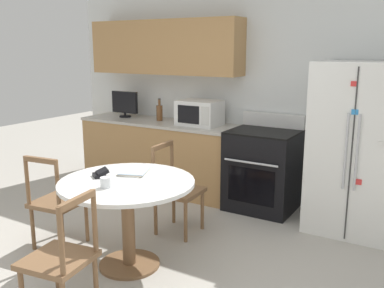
# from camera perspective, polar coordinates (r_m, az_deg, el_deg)

# --- Properties ---
(back_wall) EXTENTS (5.20, 0.44, 2.60)m
(back_wall) POSITION_cam_1_polar(r_m,az_deg,el_deg) (5.37, 4.64, 8.52)
(back_wall) COLOR silver
(back_wall) RESTS_ON ground_plane
(kitchen_counter) EXTENTS (2.17, 0.64, 0.90)m
(kitchen_counter) POSITION_cam_1_polar(r_m,az_deg,el_deg) (5.69, -4.36, -1.39)
(kitchen_counter) COLOR #AD7F4C
(kitchen_counter) RESTS_ON ground_plane
(refrigerator) EXTENTS (0.88, 0.77, 1.70)m
(refrigerator) POSITION_cam_1_polar(r_m,az_deg,el_deg) (4.57, 21.37, -0.56)
(refrigerator) COLOR white
(refrigerator) RESTS_ON ground_plane
(oven_range) EXTENTS (0.75, 0.68, 1.08)m
(oven_range) POSITION_cam_1_polar(r_m,az_deg,el_deg) (4.98, 9.38, -3.36)
(oven_range) COLOR black
(oven_range) RESTS_ON ground_plane
(microwave) EXTENTS (0.51, 0.38, 0.31)m
(microwave) POSITION_cam_1_polar(r_m,az_deg,el_deg) (5.26, 1.02, 4.18)
(microwave) COLOR white
(microwave) RESTS_ON kitchen_counter
(countertop_tv) EXTENTS (0.41, 0.16, 0.35)m
(countertop_tv) POSITION_cam_1_polar(r_m,az_deg,el_deg) (5.95, -8.95, 5.38)
(countertop_tv) COLOR black
(countertop_tv) RESTS_ON kitchen_counter
(counter_bottle) EXTENTS (0.08, 0.08, 0.29)m
(counter_bottle) POSITION_cam_1_polar(r_m,az_deg,el_deg) (5.62, -4.36, 4.25)
(counter_bottle) COLOR brown
(counter_bottle) RESTS_ON kitchen_counter
(dining_table) EXTENTS (1.12, 1.12, 0.76)m
(dining_table) POSITION_cam_1_polar(r_m,az_deg,el_deg) (3.62, -8.61, -7.30)
(dining_table) COLOR white
(dining_table) RESTS_ON ground_plane
(dining_chair_far) EXTENTS (0.44, 0.44, 0.90)m
(dining_chair_far) POSITION_cam_1_polar(r_m,az_deg,el_deg) (4.31, -2.07, -6.22)
(dining_chair_far) COLOR brown
(dining_chair_far) RESTS_ON ground_plane
(dining_chair_near) EXTENTS (0.47, 0.47, 0.90)m
(dining_chair_near) POSITION_cam_1_polar(r_m,az_deg,el_deg) (3.11, -17.01, -14.55)
(dining_chair_near) COLOR brown
(dining_chair_near) RESTS_ON ground_plane
(dining_chair_left) EXTENTS (0.47, 0.47, 0.90)m
(dining_chair_left) POSITION_cam_1_polar(r_m,az_deg,el_deg) (4.18, -17.63, -7.46)
(dining_chair_left) COLOR brown
(dining_chair_left) RESTS_ON ground_plane
(candle_glass) EXTENTS (0.09, 0.09, 0.08)m
(candle_glass) POSITION_cam_1_polar(r_m,az_deg,el_deg) (3.42, -11.43, -5.12)
(candle_glass) COLOR silver
(candle_glass) RESTS_ON dining_table
(wallet) EXTENTS (0.17, 0.17, 0.07)m
(wallet) POSITION_cam_1_polar(r_m,az_deg,el_deg) (3.72, -12.08, -3.86)
(wallet) COLOR black
(wallet) RESTS_ON dining_table
(mail_stack) EXTENTS (0.31, 0.36, 0.02)m
(mail_stack) POSITION_cam_1_polar(r_m,az_deg,el_deg) (3.79, -7.56, -3.60)
(mail_stack) COLOR white
(mail_stack) RESTS_ON dining_table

